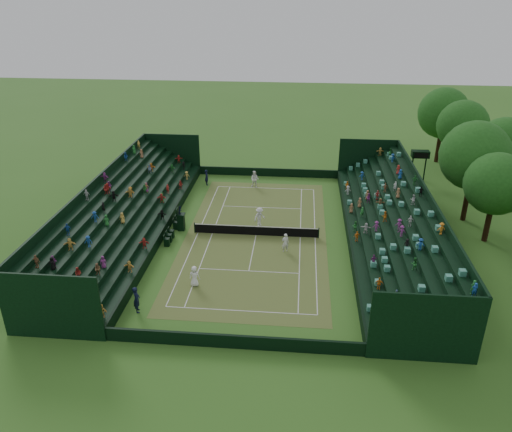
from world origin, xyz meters
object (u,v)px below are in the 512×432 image
object	(u,v)px
player_near_west	(194,276)
player_far_west	(255,179)
player_far_east	(260,217)
umpire_chair	(181,220)
tennis_net	(256,230)
player_near_east	(285,243)

from	to	relation	value
player_near_west	player_far_west	xyz separation A→B (m)	(2.66, 21.04, 0.12)
player_far_east	umpire_chair	bearing A→B (deg)	153.29
tennis_net	umpire_chair	xyz separation A→B (m)	(-7.19, 0.50, 0.54)
player_far_west	player_near_east	bearing A→B (deg)	-60.20
player_near_east	player_far_west	world-z (taller)	player_far_west
player_near_east	player_far_west	size ratio (longest dim) A/B	0.90
player_near_east	player_far_east	xyz separation A→B (m)	(-2.68, 4.95, 0.07)
player_far_east	tennis_net	bearing A→B (deg)	-133.09
player_near_west	player_near_east	distance (m)	9.11
player_far_east	player_near_east	bearing A→B (deg)	-100.84
umpire_chair	player_near_east	size ratio (longest dim) A/B	1.42
tennis_net	player_near_east	distance (m)	4.00
player_far_east	player_near_west	bearing A→B (deg)	-149.53
tennis_net	player_far_west	xyz separation A→B (m)	(-1.28, 12.12, 0.45)
player_near_west	player_far_west	distance (m)	21.21
player_far_west	player_far_east	xyz separation A→B (m)	(1.42, -9.99, -0.04)
player_near_west	player_near_east	world-z (taller)	player_near_east
player_near_east	tennis_net	bearing A→B (deg)	-63.40
tennis_net	player_near_west	bearing A→B (deg)	-113.79
player_near_east	player_far_east	world-z (taller)	player_far_east
player_far_west	player_far_east	bearing A→B (deg)	-67.47
umpire_chair	player_far_east	size ratio (longest dim) A/B	1.32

